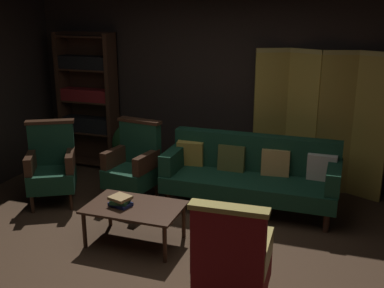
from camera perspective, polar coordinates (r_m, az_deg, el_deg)
ground_plane at (r=4.88m, az=-3.15°, el=-13.36°), size 10.00×10.00×0.00m
back_wall at (r=6.64m, az=4.69°, el=7.64°), size 7.20×0.10×2.80m
folding_screen at (r=6.32m, az=15.18°, el=2.80°), size 1.70×0.28×1.90m
bookshelf at (r=7.30m, az=-12.54°, el=5.42°), size 0.90×0.32×2.05m
velvet_couch at (r=5.81m, az=7.26°, el=-3.40°), size 2.12×0.78×0.88m
coffee_table at (r=4.97m, az=-7.04°, el=-8.03°), size 1.00×0.64×0.42m
armchair_gilt_accent at (r=3.83m, az=4.89°, el=-14.12°), size 0.61×0.60×1.04m
armchair_wing_left at (r=6.15m, az=-16.76°, el=-2.55°), size 0.79×0.78×1.04m
armchair_wing_right at (r=5.99m, az=-7.13°, el=-2.43°), size 0.66×0.66×1.04m
potted_plant at (r=6.68m, az=-7.36°, el=-0.36°), size 0.56×0.56×0.85m
book_navy_cloth at (r=4.98m, az=-8.73°, el=-7.27°), size 0.26×0.21×0.03m
book_green_cloth at (r=4.96m, az=-8.75°, el=-6.88°), size 0.20×0.19×0.04m
book_tan_leather at (r=4.95m, az=-8.76°, el=-6.51°), size 0.25×0.23×0.03m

